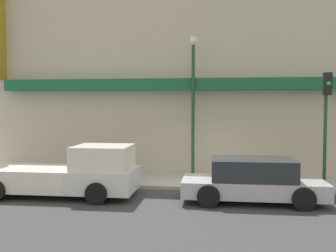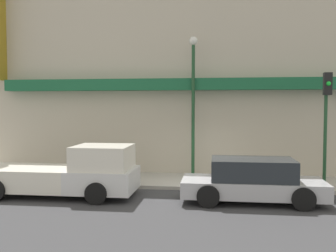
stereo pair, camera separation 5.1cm
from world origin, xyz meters
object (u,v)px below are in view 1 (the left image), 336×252
parked_car (253,181)px  street_lamp (193,90)px  traffic_light (326,110)px  pickup_truck (68,174)px  fire_hydrant (266,175)px

parked_car → street_lamp: street_lamp is taller
street_lamp → traffic_light: 5.28m
parked_car → traffic_light: size_ratio=1.09×
pickup_truck → fire_hydrant: size_ratio=7.59×
pickup_truck → traffic_light: size_ratio=1.32×
pickup_truck → traffic_light: traffic_light is taller
parked_car → street_lamp: size_ratio=0.77×
pickup_truck → parked_car: pickup_truck is taller
street_lamp → fire_hydrant: bearing=-22.3°
pickup_truck → street_lamp: bearing=38.7°
traffic_light → street_lamp: bearing=160.0°
traffic_light → pickup_truck: bearing=-169.2°
pickup_truck → fire_hydrant: (7.04, 2.31, -0.29)m
parked_car → street_lamp: 5.15m
street_lamp → traffic_light: size_ratio=1.41×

